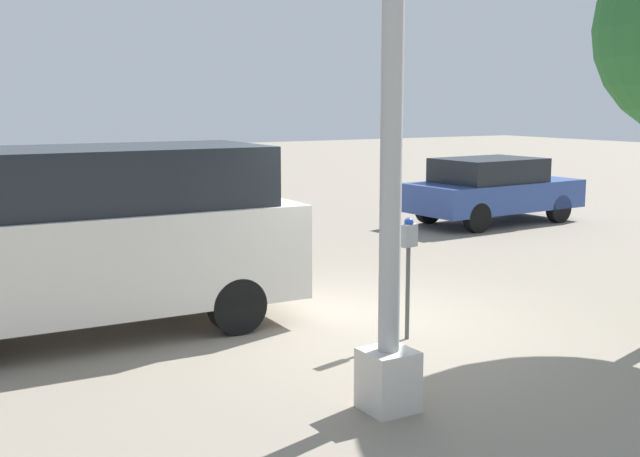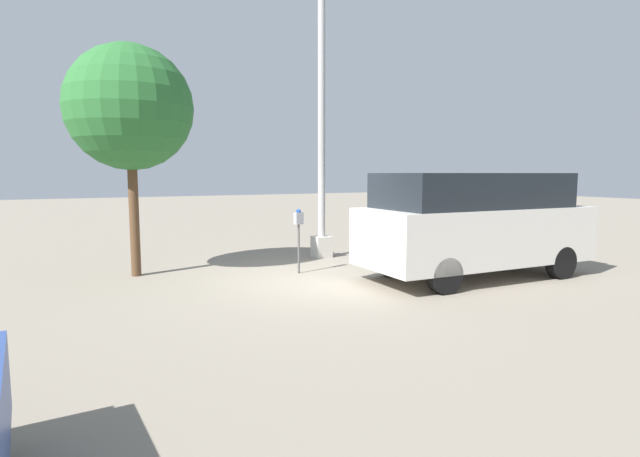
# 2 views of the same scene
# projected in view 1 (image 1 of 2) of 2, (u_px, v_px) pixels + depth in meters

# --- Properties ---
(ground_plane) EXTENTS (80.00, 80.00, 0.00)m
(ground_plane) POSITION_uv_depth(u_px,v_px,m) (369.00, 325.00, 9.85)
(ground_plane) COLOR gray
(parking_meter_near) EXTENTS (0.22, 0.15, 1.42)m
(parking_meter_near) POSITION_uv_depth(u_px,v_px,m) (408.00, 250.00, 9.13)
(parking_meter_near) COLOR #4C4C4C
(parking_meter_near) RESTS_ON ground
(lamp_post) EXTENTS (0.44, 0.44, 7.03)m
(lamp_post) POSITION_uv_depth(u_px,v_px,m) (392.00, 106.00, 6.75)
(lamp_post) COLOR beige
(lamp_post) RESTS_ON ground
(parked_van) EXTENTS (5.03, 2.14, 2.20)m
(parked_van) POSITION_uv_depth(u_px,v_px,m) (88.00, 234.00, 9.38)
(parked_van) COLOR beige
(parked_van) RESTS_ON ground
(car_distant) EXTENTS (4.19, 1.97, 1.47)m
(car_distant) POSITION_uv_depth(u_px,v_px,m) (493.00, 189.00, 17.96)
(car_distant) COLOR #2D478C
(car_distant) RESTS_ON ground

